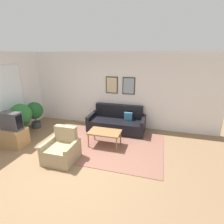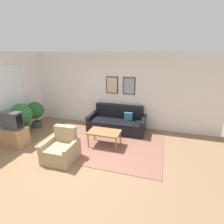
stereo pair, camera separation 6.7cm
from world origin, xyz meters
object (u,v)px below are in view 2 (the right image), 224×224
(tv, at_px, (11,120))
(potted_plant_tall, at_px, (21,115))
(couch, at_px, (117,122))
(armchair, at_px, (61,150))
(coffee_table, at_px, (104,133))

(tv, bearing_deg, potted_plant_tall, 113.03)
(couch, xyz_separation_m, armchair, (-0.90, -2.20, -0.02))
(couch, distance_m, coffee_table, 1.20)
(coffee_table, bearing_deg, potted_plant_tall, -178.71)
(tv, xyz_separation_m, potted_plant_tall, (-0.29, 0.68, -0.08))
(coffee_table, relative_size, potted_plant_tall, 0.86)
(tv, distance_m, armchair, 1.86)
(couch, height_order, potted_plant_tall, potted_plant_tall)
(coffee_table, bearing_deg, armchair, -129.40)
(coffee_table, xyz_separation_m, armchair, (-0.83, -1.01, -0.14))
(couch, distance_m, tv, 3.33)
(couch, xyz_separation_m, coffee_table, (-0.07, -1.19, 0.12))
(couch, xyz_separation_m, tv, (-2.66, -1.93, 0.50))
(couch, bearing_deg, armchair, -112.24)
(armchair, height_order, potted_plant_tall, potted_plant_tall)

